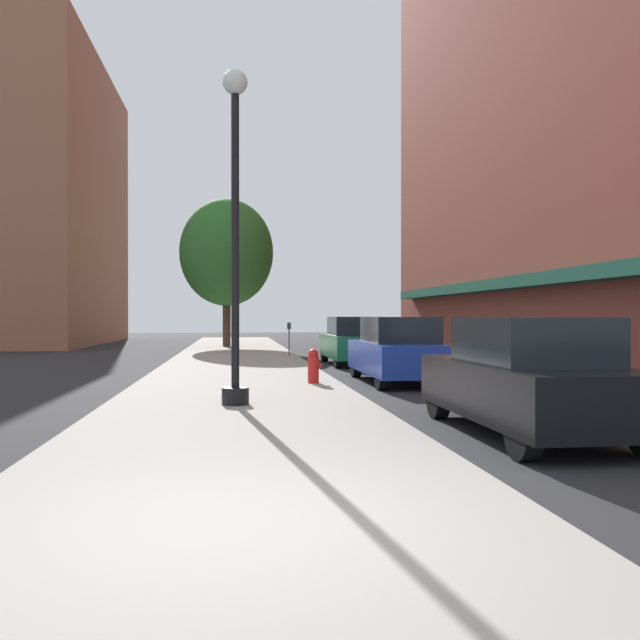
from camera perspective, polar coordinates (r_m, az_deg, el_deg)
ground_plane at (r=23.25m, az=2.72°, el=-3.81°), size 90.00×90.00×0.00m
sidewalk_slab at (r=23.87m, az=-7.22°, el=-3.56°), size 4.80×50.00×0.12m
building_right_brick at (r=32.88m, az=21.95°, el=20.93°), size 6.80×40.00×26.57m
building_far_background at (r=43.76m, az=-22.11°, el=9.28°), size 6.80×18.00×17.05m
lamppost at (r=11.78m, az=-7.36°, el=7.76°), size 0.48×0.48×5.90m
fire_hydrant at (r=15.38m, az=-0.57°, el=-3.99°), size 0.33×0.26×0.79m
parking_meter_near at (r=25.91m, az=-2.70°, el=-1.28°), size 0.14×0.09×1.31m
tree_near at (r=34.32m, az=-8.10°, el=5.80°), size 4.79×4.79×7.60m
car_black at (r=9.73m, az=17.56°, el=-4.81°), size 1.80×4.30×1.66m
car_blue at (r=16.66m, az=6.80°, el=-2.66°), size 1.80×4.30×1.66m
car_green at (r=22.80m, az=2.91°, el=-1.86°), size 1.80×4.30×1.66m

